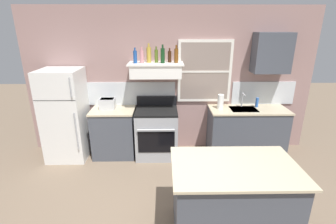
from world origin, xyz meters
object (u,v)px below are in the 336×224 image
(dish_soap_bottle, at_px, (257,102))
(refrigerator, at_px, (65,115))
(toaster, at_px, (107,103))
(bottle_champagne_gold_foil, at_px, (149,55))
(kitchen_island, at_px, (232,199))
(stove_range, at_px, (157,132))
(bottle_blue_liqueur, at_px, (135,57))
(bottle_amber_wine, at_px, (176,55))
(bottle_olive_oil_square, at_px, (156,56))
(bottle_dark_green_wine, at_px, (163,55))
(bottle_rose_pink, at_px, (142,56))
(bottle_brown_stout, at_px, (170,56))
(paper_towel_roll, at_px, (221,102))

(dish_soap_bottle, bearing_deg, refrigerator, -177.40)
(refrigerator, xyz_separation_m, toaster, (0.75, 0.11, 0.18))
(bottle_champagne_gold_foil, distance_m, kitchen_island, 2.69)
(toaster, bearing_deg, refrigerator, -171.69)
(stove_range, height_order, bottle_blue_liqueur, bottle_blue_liqueur)
(bottle_amber_wine, bearing_deg, bottle_olive_oil_square, 173.69)
(bottle_dark_green_wine, bearing_deg, bottle_rose_pink, -178.70)
(bottle_brown_stout, bearing_deg, bottle_blue_liqueur, -170.69)
(bottle_blue_liqueur, bearing_deg, bottle_dark_green_wine, 1.20)
(paper_towel_roll, bearing_deg, kitchen_island, -97.32)
(bottle_amber_wine, bearing_deg, bottle_champagne_gold_foil, 174.51)
(bottle_olive_oil_square, distance_m, bottle_dark_green_wine, 0.13)
(stove_range, height_order, paper_towel_roll, paper_towel_roll)
(refrigerator, relative_size, kitchen_island, 1.18)
(bottle_dark_green_wine, distance_m, dish_soap_bottle, 1.97)
(bottle_rose_pink, relative_size, bottle_amber_wine, 0.91)
(bottle_amber_wine, relative_size, paper_towel_roll, 1.11)
(bottle_dark_green_wine, bearing_deg, bottle_olive_oil_square, 150.10)
(bottle_champagne_gold_foil, distance_m, bottle_dark_green_wine, 0.25)
(bottle_dark_green_wine, height_order, dish_soap_bottle, bottle_dark_green_wine)
(bottle_champagne_gold_foil, relative_size, bottle_brown_stout, 1.33)
(bottle_blue_liqueur, bearing_deg, bottle_brown_stout, 9.31)
(kitchen_island, bearing_deg, toaster, 132.40)
(bottle_rose_pink, bearing_deg, toaster, 176.81)
(refrigerator, distance_m, bottle_rose_pink, 1.75)
(kitchen_island, bearing_deg, bottle_dark_green_wine, 112.16)
(bottle_olive_oil_square, bearing_deg, bottle_amber_wine, -6.31)
(stove_range, bearing_deg, bottle_brown_stout, 30.98)
(toaster, height_order, kitchen_island, toaster)
(bottle_rose_pink, height_order, dish_soap_bottle, bottle_rose_pink)
(bottle_olive_oil_square, bearing_deg, bottle_dark_green_wine, -29.90)
(toaster, distance_m, bottle_rose_pink, 1.08)
(refrigerator, relative_size, bottle_rose_pink, 6.03)
(bottle_blue_liqueur, xyz_separation_m, bottle_rose_pink, (0.11, 0.00, 0.00))
(stove_range, xyz_separation_m, paper_towel_roll, (1.17, 0.04, 0.58))
(bottle_olive_oil_square, xyz_separation_m, dish_soap_bottle, (1.87, 0.02, -0.86))
(bottle_rose_pink, xyz_separation_m, dish_soap_bottle, (2.12, 0.09, -0.86))
(refrigerator, xyz_separation_m, bottle_amber_wine, (2.00, 0.11, 1.04))
(toaster, bearing_deg, bottle_brown_stout, 2.93)
(bottle_champagne_gold_foil, bearing_deg, paper_towel_roll, -4.09)
(bottle_blue_liqueur, relative_size, kitchen_island, 0.19)
(bottle_blue_liqueur, height_order, dish_soap_bottle, bottle_blue_liqueur)
(stove_range, relative_size, bottle_champagne_gold_foil, 3.36)
(paper_towel_roll, distance_m, kitchen_island, 2.04)
(stove_range, xyz_separation_m, bottle_champagne_gold_foil, (-0.12, 0.13, 1.42))
(bottle_brown_stout, xyz_separation_m, kitchen_island, (0.68, -2.05, -1.39))
(bottle_champagne_gold_foil, height_order, bottle_dark_green_wine, bottle_champagne_gold_foil)
(bottle_olive_oil_square, relative_size, paper_towel_roll, 1.01)
(bottle_champagne_gold_foil, height_order, bottle_amber_wine, bottle_champagne_gold_foil)
(bottle_rose_pink, xyz_separation_m, kitchen_island, (1.16, -1.95, -1.40))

